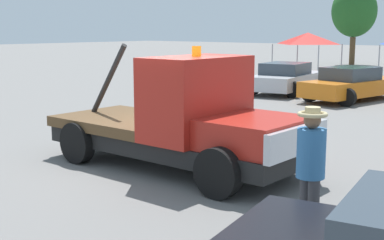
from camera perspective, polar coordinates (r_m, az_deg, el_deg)
name	(u,v)px	position (r m, az deg, el deg)	size (l,w,h in m)	color
ground_plane	(174,167)	(11.08, -1.98, -5.07)	(160.00, 160.00, 0.00)	slate
tow_truck	(187,123)	(10.64, -0.58, -0.35)	(5.70, 2.35, 2.51)	black
person_near_truck	(311,162)	(7.38, 12.55, -4.35)	(0.40, 0.40, 1.81)	#38383D
parked_car_silver	(287,78)	(24.15, 10.06, 4.43)	(2.98, 5.08, 1.34)	#B7B7BC
parked_car_orange	(353,84)	(22.08, 16.77, 3.67)	(2.89, 5.10, 1.34)	orange
canopy_tent_red	(308,38)	(34.55, 12.25, 8.50)	(3.23, 3.23, 2.57)	#9E9EA3
tree_left	(354,11)	(43.95, 16.92, 11.04)	(3.44, 3.44, 6.15)	brown
traffic_cone	(240,130)	(13.72, 5.19, -1.12)	(0.40, 0.40, 0.55)	black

